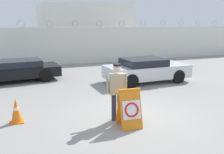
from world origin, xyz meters
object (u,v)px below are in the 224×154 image
Objects in this scene: barricade_sign at (130,108)px; security_guard at (117,89)px; traffic_cone_far at (126,101)px; traffic_cone_mid at (16,110)px; parked_car_rear_sedan at (146,70)px; parked_car_front_coupe at (17,70)px.

barricade_sign is 0.64× the size of security_guard.
barricade_sign is 1.48× the size of traffic_cone_far.
security_guard is 3.15m from traffic_cone_mid.
barricade_sign is at bearing -110.73° from traffic_cone_far.
security_guard is at bearing -18.64° from traffic_cone_mid.
traffic_cone_mid is at bearing 172.68° from traffic_cone_far.
traffic_cone_mid is (-2.93, 0.99, -0.63)m from security_guard.
traffic_cone_far is 4.66m from parked_car_rear_sedan.
barricade_sign is 0.26× the size of parked_car_front_coupe.
barricade_sign reaches higher than traffic_cone_far.
traffic_cone_far is at bearing -128.20° from parked_car_rear_sedan.
parked_car_front_coupe is at bearing 155.80° from parked_car_rear_sedan.
traffic_cone_mid is 0.18× the size of parked_car_rear_sedan.
barricade_sign is 0.76m from security_guard.
parked_car_rear_sedan is (6.36, 3.23, 0.25)m from traffic_cone_mid.
security_guard reaches higher than parked_car_rear_sedan.
parked_car_rear_sedan reaches higher than traffic_cone_far.
parked_car_front_coupe is (-3.31, 6.39, 0.19)m from traffic_cone_far.
parked_car_front_coupe reaches higher than traffic_cone_mid.
traffic_cone_mid is 5.95m from parked_car_front_coupe.
parked_car_front_coupe is 6.73m from parked_car_rear_sedan.
parked_car_front_coupe is (-2.87, 7.53, 0.00)m from barricade_sign.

